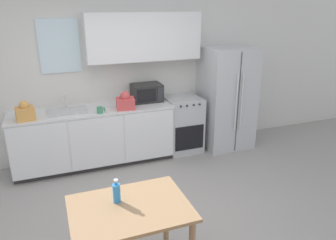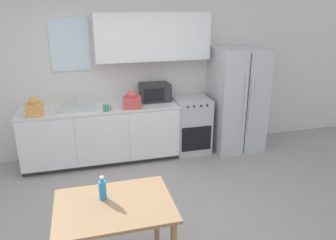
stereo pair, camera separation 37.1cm
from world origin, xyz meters
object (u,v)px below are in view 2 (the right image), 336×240
microwave (155,92)px  coffee_mug (107,108)px  drink_bottle (103,189)px  oven_range (191,124)px  dining_table (115,217)px  refrigerator (237,100)px

microwave → coffee_mug: 0.89m
microwave → drink_bottle: (-1.04, -2.47, -0.18)m
oven_range → drink_bottle: size_ratio=4.27×
dining_table → oven_range: bearing=58.1°
refrigerator → dining_table: 3.37m
oven_range → refrigerator: refrigerator is taller
oven_range → refrigerator: 0.89m
refrigerator → oven_range: bearing=174.9°
oven_range → dining_table: (-1.55, -2.49, 0.18)m
coffee_mug → oven_range: bearing=10.4°
coffee_mug → drink_bottle: size_ratio=0.54×
drink_bottle → refrigerator: bearing=43.5°
oven_range → coffee_mug: coffee_mug is taller
refrigerator → dining_table: (-2.34, -2.42, -0.22)m
refrigerator → drink_bottle: size_ratio=7.91×
refrigerator → drink_bottle: bearing=-136.5°
refrigerator → dining_table: refrigerator is taller
coffee_mug → dining_table: bearing=-93.7°
dining_table → drink_bottle: bearing=126.3°
oven_range → microwave: size_ratio=1.98×
dining_table → refrigerator: bearing=45.9°
coffee_mug → microwave: bearing=23.6°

